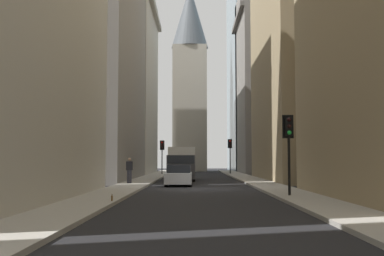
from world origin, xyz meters
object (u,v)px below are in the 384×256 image
Objects in this scene: traffic_light_midblock at (230,148)px; pedestrian at (129,169)px; delivery_truck at (182,163)px; sedan_silver at (179,176)px; traffic_light_foreground at (289,136)px; discarded_bottle at (112,198)px; traffic_light_far_junction at (162,149)px.

pedestrian is (-23.33, 8.85, -2.08)m from traffic_light_midblock.
delivery_truck is 7.61m from sedan_silver.
sedan_silver is at bearing -97.76° from pedestrian.
traffic_light_foreground is 2.10× the size of pedestrian.
traffic_light_midblock reaches higher than delivery_truck.
traffic_light_midblock is 25.04m from pedestrian.
discarded_bottle is (-20.91, 2.18, -1.21)m from delivery_truck.
sedan_silver is at bearing 27.70° from traffic_light_foreground.
sedan_silver is 11.96m from traffic_light_foreground.
traffic_light_midblock is (23.80, -5.37, 2.53)m from sedan_silver.
delivery_truck is at bearing 0.00° from sedan_silver.
pedestrian is 13.91m from discarded_bottle.
delivery_truck is 23.93× the size of discarded_bottle.
traffic_light_midblock is (34.21, 0.10, 0.32)m from traffic_light_foreground.
traffic_light_far_junction is (21.22, 2.69, 2.32)m from sedan_silver.
traffic_light_midblock reaches higher than traffic_light_far_junction.
traffic_light_foreground is 34.22m from traffic_light_midblock.
discarded_bottle is at bearing 168.51° from traffic_light_midblock.
traffic_light_midblock is 1.07× the size of traffic_light_far_junction.
traffic_light_midblock is at bearing -18.30° from delivery_truck.
traffic_light_far_junction is at bearing 0.85° from discarded_bottle.
delivery_truck is at bearing -168.83° from traffic_light_far_junction.
sedan_silver is (-7.57, -0.00, -0.80)m from delivery_truck.
traffic_light_far_junction is (-2.59, 8.06, -0.20)m from traffic_light_midblock.
traffic_light_foreground is (-17.98, -5.46, 1.41)m from delivery_truck.
traffic_light_foreground is at bearing -68.99° from discarded_bottle.
traffic_light_foreground is at bearing -152.30° from sedan_silver.
traffic_light_far_junction reaches higher than traffic_light_foreground.
pedestrian is (10.88, 8.94, -1.76)m from traffic_light_foreground.
traffic_light_foreground is 32.66m from traffic_light_far_junction.
traffic_light_far_junction is 20.84m from pedestrian.
delivery_truck is 1.67× the size of traffic_light_far_junction.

